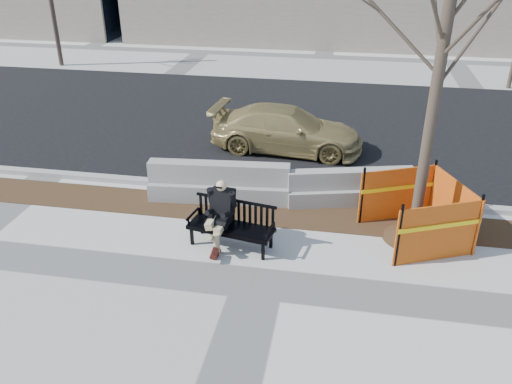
% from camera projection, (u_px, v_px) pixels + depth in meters
% --- Properties ---
extents(ground, '(120.00, 120.00, 0.00)m').
position_uv_depth(ground, '(258.00, 283.00, 9.54)').
color(ground, beige).
rests_on(ground, ground).
extents(mulch_strip, '(40.00, 1.20, 0.02)m').
position_uv_depth(mulch_strip, '(278.00, 214.00, 11.82)').
color(mulch_strip, '#47301C').
rests_on(mulch_strip, ground).
extents(asphalt_street, '(60.00, 10.40, 0.01)m').
position_uv_depth(asphalt_street, '(304.00, 123.00, 17.25)').
color(asphalt_street, black).
rests_on(asphalt_street, ground).
extents(curb, '(60.00, 0.25, 0.12)m').
position_uv_depth(curb, '(284.00, 193.00, 12.62)').
color(curb, '#9E9B93').
rests_on(curb, ground).
extents(bench, '(1.86, 0.96, 0.94)m').
position_uv_depth(bench, '(231.00, 246.00, 10.65)').
color(bench, black).
rests_on(bench, ground).
extents(seated_man, '(0.76, 1.07, 1.37)m').
position_uv_depth(seated_man, '(221.00, 242.00, 10.77)').
color(seated_man, black).
rests_on(seated_man, ground).
extents(tree_fence, '(3.50, 3.50, 6.63)m').
position_uv_depth(tree_fence, '(412.00, 238.00, 10.92)').
color(tree_fence, orange).
rests_on(tree_fence, ground).
extents(sedan, '(4.42, 2.05, 1.25)m').
position_uv_depth(sedan, '(286.00, 150.00, 15.18)').
color(sedan, '#A18D52').
rests_on(sedan, ground).
extents(jersey_barrier_left, '(3.34, 0.94, 0.94)m').
position_uv_depth(jersey_barrier_left, '(220.00, 199.00, 12.46)').
color(jersey_barrier_left, gray).
rests_on(jersey_barrier_left, ground).
extents(jersey_barrier_right, '(2.99, 1.30, 0.84)m').
position_uv_depth(jersey_barrier_right, '(349.00, 202.00, 12.32)').
color(jersey_barrier_right, '#97958E').
rests_on(jersey_barrier_right, ground).
extents(far_tree_left, '(2.57, 2.57, 6.04)m').
position_uv_depth(far_tree_left, '(62.00, 65.00, 24.30)').
color(far_tree_left, '#47372D').
rests_on(far_tree_left, ground).
extents(far_tree_right, '(2.12, 2.12, 5.04)m').
position_uv_depth(far_tree_right, '(508.00, 88.00, 20.92)').
color(far_tree_right, '#4C3D31').
rests_on(far_tree_right, ground).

